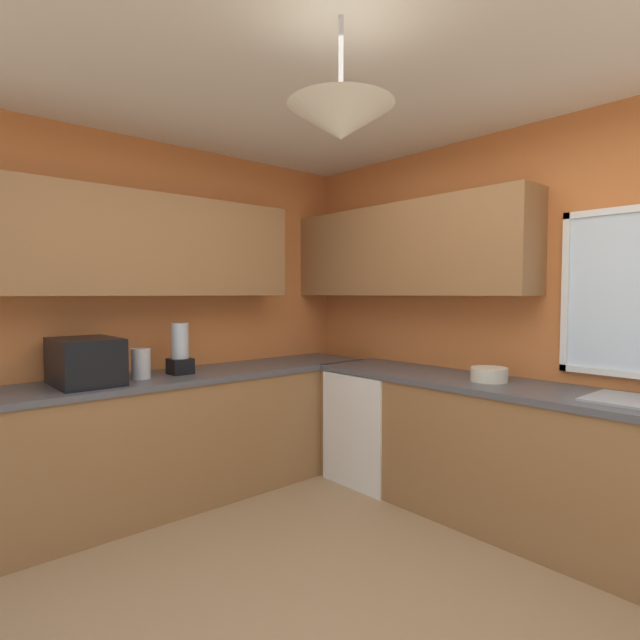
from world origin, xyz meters
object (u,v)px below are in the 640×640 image
Objects in this scene: microwave at (85,361)px; bowl at (489,374)px; dishwasher at (377,426)px; kettle at (141,364)px; blender_appliance at (180,351)px.

microwave is 2.56m from bowl.
kettle is (-0.64, -1.62, 0.57)m from dishwasher.
microwave is 2.05× the size of bowl.
microwave is 1.33× the size of blender_appliance.
microwave is 0.63m from blender_appliance.
kettle is at bearing 86.65° from microwave.
dishwasher is at bearing -178.17° from bowl.
blender_appliance is at bearing 93.97° from kettle.
microwave reaches higher than kettle.
bowl is (1.60, 1.99, -0.10)m from microwave.
dishwasher is 3.65× the size of bowl.
microwave is (-0.66, -1.96, 0.62)m from dishwasher.
kettle is 0.30m from blender_appliance.
kettle is 2.28m from bowl.
bowl is 2.10m from blender_appliance.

